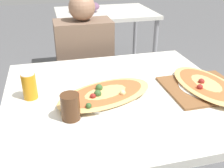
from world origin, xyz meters
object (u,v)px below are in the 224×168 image
dining_table (119,106)px  pizza_second (206,85)px  pizza_main (105,94)px  drink_glass (70,107)px  chair_far_seated (83,73)px  person_seated (85,61)px  soda_can (29,86)px

dining_table → pizza_second: (0.44, -0.06, 0.10)m
pizza_second → pizza_main: bearing=176.6°
drink_glass → chair_far_seated: bearing=79.3°
dining_table → person_seated: person_seated is taller
dining_table → pizza_main: pizza_main is taller
person_seated → drink_glass: size_ratio=10.18×
soda_can → pizza_second: size_ratio=0.27×
person_seated → soda_can: size_ratio=9.09×
pizza_second → dining_table: bearing=172.2°
chair_far_seated → person_seated: 0.20m
dining_table → chair_far_seated: 0.85m
drink_glass → dining_table: bearing=32.4°
pizza_second → soda_can: bearing=172.0°
person_seated → drink_glass: (-0.19, -0.87, 0.16)m
person_seated → drink_glass: bearing=77.9°
person_seated → pizza_second: person_seated is taller
dining_table → person_seated: bearing=94.8°
person_seated → pizza_main: bearing=89.0°
dining_table → pizza_main: (-0.07, -0.03, 0.10)m
pizza_main → chair_far_seated: bearing=89.2°
soda_can → drink_glass: 0.27m
pizza_main → pizza_second: size_ratio=1.14×
pizza_main → pizza_second: 0.51m
drink_glass → pizza_second: (0.68, 0.10, -0.04)m
soda_can → chair_far_seated: bearing=65.5°
person_seated → pizza_main: 0.75m
dining_table → pizza_second: pizza_second is taller
pizza_second → chair_far_seated: bearing=119.1°
chair_far_seated → pizza_second: size_ratio=1.97×
dining_table → pizza_second: bearing=-7.8°
dining_table → soda_can: size_ratio=8.71×
dining_table → person_seated: (-0.06, 0.71, -0.03)m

